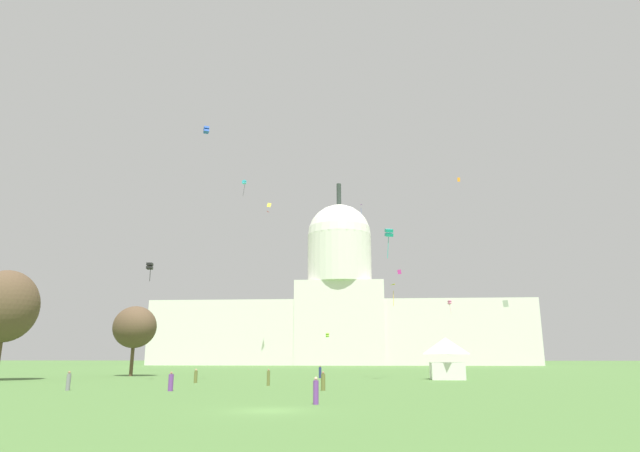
# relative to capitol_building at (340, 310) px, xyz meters

# --- Properties ---
(ground_plane) EXTENTS (800.00, 800.00, 0.00)m
(ground_plane) POSITION_rel_capitol_building_xyz_m (1.47, -168.42, -20.26)
(ground_plane) COLOR #4C7538
(capitol_building) EXTENTS (140.41, 24.55, 69.94)m
(capitol_building) POSITION_rel_capitol_building_xyz_m (0.00, 0.00, 0.00)
(capitol_building) COLOR silver
(capitol_building) RESTS_ON ground_plane
(event_tent) EXTENTS (4.95, 5.45, 5.69)m
(event_tent) POSITION_rel_capitol_building_xyz_m (19.01, -123.71, -17.33)
(event_tent) COLOR white
(event_tent) RESTS_ON ground_plane
(tree_west_mid) EXTENTS (10.54, 10.30, 11.28)m
(tree_west_mid) POSITION_rel_capitol_building_xyz_m (-30.24, -114.04, -12.42)
(tree_west_mid) COLOR brown
(tree_west_mid) RESTS_ON ground_plane
(tree_west_near) EXTENTS (10.17, 9.87, 14.69)m
(tree_west_near) POSITION_rel_capitol_building_xyz_m (-41.18, -131.53, -10.49)
(tree_west_near) COLOR brown
(tree_west_near) RESTS_ON ground_plane
(person_grey_mid_center) EXTENTS (0.52, 0.52, 1.76)m
(person_grey_mid_center) POSITION_rel_capitol_building_xyz_m (-20.52, -150.88, -19.45)
(person_grey_mid_center) COLOR gray
(person_grey_mid_center) RESTS_ON ground_plane
(person_navy_edge_east) EXTENTS (0.47, 0.47, 1.76)m
(person_navy_edge_east) POSITION_rel_capitol_building_xyz_m (1.05, -119.86, -19.45)
(person_navy_edge_east) COLOR navy
(person_navy_edge_east) RESTS_ON ground_plane
(person_olive_front_left) EXTENTS (0.53, 0.53, 1.73)m
(person_olive_front_left) POSITION_rel_capitol_building_xyz_m (3.43, -149.42, -19.47)
(person_olive_front_left) COLOR olive
(person_olive_front_left) RESTS_ON ground_plane
(person_olive_deep_crowd) EXTENTS (0.55, 0.55, 1.65)m
(person_olive_deep_crowd) POSITION_rel_capitol_building_xyz_m (-12.89, -135.78, -19.50)
(person_olive_deep_crowd) COLOR olive
(person_olive_deep_crowd) RESTS_ON ground_plane
(person_purple_front_center) EXTENTS (0.50, 0.50, 1.77)m
(person_purple_front_center) POSITION_rel_capitol_building_xyz_m (3.92, -164.20, -19.44)
(person_purple_front_center) COLOR #703D93
(person_purple_front_center) RESTS_ON ground_plane
(person_purple_aisle_center) EXTENTS (0.55, 0.55, 1.73)m
(person_purple_aisle_center) POSITION_rel_capitol_building_xyz_m (-10.56, -151.16, -19.48)
(person_purple_aisle_center) COLOR #703D93
(person_purple_aisle_center) RESTS_ON ground_plane
(person_olive_near_tent) EXTENTS (0.43, 0.43, 1.76)m
(person_olive_near_tent) POSITION_rel_capitol_building_xyz_m (-3.12, -141.23, -19.44)
(person_olive_near_tent) COLOR olive
(person_olive_near_tent) RESTS_ON ground_plane
(kite_gold_low) EXTENTS (1.06, 1.17, 2.90)m
(kite_gold_low) POSITION_rel_capitol_building_xyz_m (11.74, -119.81, -7.14)
(kite_gold_low) COLOR gold
(kite_turquoise_mid) EXTENTS (1.17, 1.23, 4.18)m
(kite_turquoise_mid) POSITION_rel_capitol_building_xyz_m (11.19, -130.25, -0.81)
(kite_turquoise_mid) COLOR teal
(kite_black_low) EXTENTS (0.81, 0.83, 2.47)m
(kite_black_low) POSITION_rel_capitol_building_xyz_m (-21.07, -132.30, -5.36)
(kite_black_low) COLOR black
(kite_cyan_high) EXTENTS (1.15, 1.12, 4.34)m
(kite_cyan_high) POSITION_rel_capitol_building_xyz_m (-22.23, -71.47, 26.96)
(kite_cyan_high) COLOR #33BCDB
(kite_white_low) EXTENTS (0.58, 0.58, 0.77)m
(kite_white_low) POSITION_rel_capitol_building_xyz_m (23.30, -140.12, -11.42)
(kite_white_low) COLOR white
(kite_pink_mid) EXTENTS (1.20, 1.23, 4.10)m
(kite_pink_mid) POSITION_rel_capitol_building_xyz_m (32.85, -47.34, -2.21)
(kite_pink_mid) COLOR pink
(kite_violet_high) EXTENTS (0.82, 1.08, 3.84)m
(kite_violet_high) POSITION_rel_capitol_building_xyz_m (8.66, -41.09, 28.37)
(kite_violet_high) COLOR purple
(kite_yellow_high) EXTENTS (1.26, 0.50, 1.44)m
(kite_yellow_high) POSITION_rel_capitol_building_xyz_m (-18.70, -53.09, 26.01)
(kite_yellow_high) COLOR yellow
(kite_magenta_mid) EXTENTS (1.06, 0.45, 1.24)m
(kite_magenta_mid) POSITION_rel_capitol_building_xyz_m (17.19, -69.86, 3.21)
(kite_magenta_mid) COLOR #D1339E
(kite_orange_high) EXTENTS (0.84, 0.22, 1.34)m
(kite_orange_high) POSITION_rel_capitol_building_xyz_m (36.95, -50.94, 33.26)
(kite_orange_high) COLOR orange
(kite_lime_low) EXTENTS (1.10, 1.16, 1.24)m
(kite_lime_low) POSITION_rel_capitol_building_xyz_m (-2.48, -39.03, -10.89)
(kite_lime_low) COLOR #8CD133
(kite_red_high) EXTENTS (1.05, 1.72, 0.40)m
(kite_red_high) POSITION_rel_capitol_building_xyz_m (-22.34, -30.85, 29.61)
(kite_red_high) COLOR red
(kite_blue_mid) EXTENTS (0.91, 0.93, 0.87)m
(kite_blue_mid) POSITION_rel_capitol_building_xyz_m (-12.79, -137.36, 11.92)
(kite_blue_mid) COLOR blue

